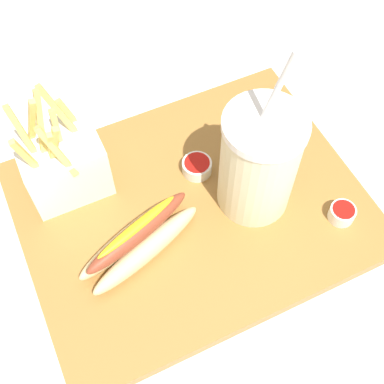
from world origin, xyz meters
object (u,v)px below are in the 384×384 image
ketchup_cup_1 (342,213)px  ketchup_cup_2 (197,166)px  fries_basket (63,163)px  hot_dog_1 (139,239)px  soda_cup (259,163)px

ketchup_cup_1 → ketchup_cup_2: bearing=133.2°
fries_basket → ketchup_cup_1: 0.36m
fries_basket → hot_dog_1: size_ratio=0.95×
soda_cup → ketchup_cup_2: soda_cup is taller
ketchup_cup_2 → ketchup_cup_1: bearing=-46.8°
fries_basket → ketchup_cup_1: fries_basket is taller
hot_dog_1 → ketchup_cup_1: hot_dog_1 is taller
ketchup_cup_2 → fries_basket: bearing=161.6°
hot_dog_1 → ketchup_cup_1: bearing=-15.4°
ketchup_cup_2 → hot_dog_1: bearing=-146.1°
soda_cup → hot_dog_1: soda_cup is taller
soda_cup → hot_dog_1: size_ratio=1.47×
soda_cup → hot_dog_1: bearing=-177.4°
ketchup_cup_1 → ketchup_cup_2: same height
soda_cup → fries_basket: (-0.21, 0.12, -0.03)m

